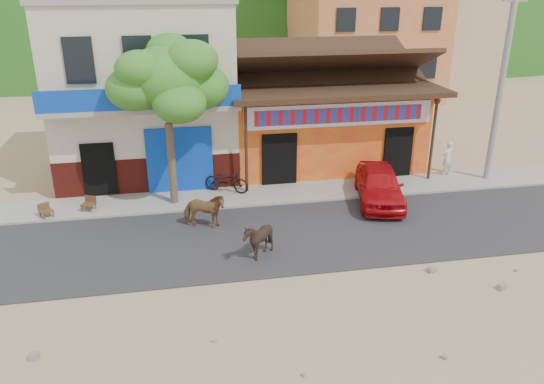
{
  "coord_description": "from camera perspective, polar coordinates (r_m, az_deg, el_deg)",
  "views": [
    {
      "loc": [
        -4.38,
        -12.66,
        7.85
      ],
      "look_at": [
        -1.44,
        3.0,
        1.4
      ],
      "focal_mm": 35.0,
      "sensor_mm": 36.0,
      "label": 1
    }
  ],
  "objects": [
    {
      "name": "ground",
      "position": [
        15.52,
        7.37,
        -8.54
      ],
      "size": [
        120.0,
        120.0,
        0.0
      ],
      "primitive_type": "plane",
      "color": "#9E825B",
      "rests_on": "ground"
    },
    {
      "name": "road",
      "position": [
        17.61,
        4.93,
        -4.44
      ],
      "size": [
        60.0,
        5.0,
        0.04
      ],
      "primitive_type": "cube",
      "color": "#28282B",
      "rests_on": "ground"
    },
    {
      "name": "sidewalk",
      "position": [
        20.69,
        2.39,
        -0.1
      ],
      "size": [
        60.0,
        2.0,
        0.12
      ],
      "primitive_type": "cube",
      "color": "gray",
      "rests_on": "ground"
    },
    {
      "name": "dance_club",
      "position": [
        24.3,
        4.98,
        7.55
      ],
      "size": [
        8.0,
        6.0,
        3.6
      ],
      "primitive_type": "cube",
      "color": "orange",
      "rests_on": "ground"
    },
    {
      "name": "cafe_building",
      "position": [
        23.1,
        -13.45,
        10.6
      ],
      "size": [
        7.0,
        6.0,
        7.0
      ],
      "primitive_type": "cube",
      "color": "beige",
      "rests_on": "ground"
    },
    {
      "name": "apartment_front",
      "position": [
        39.07,
        9.96,
        19.02
      ],
      "size": [
        9.0,
        9.0,
        12.0
      ],
      "primitive_type": "cube",
      "color": "#CC723F",
      "rests_on": "ground"
    },
    {
      "name": "apartment_rear",
      "position": [
        48.25,
        17.89,
        17.66
      ],
      "size": [
        8.0,
        8.0,
        10.0
      ],
      "primitive_type": "cube",
      "color": "tan",
      "rests_on": "ground"
    },
    {
      "name": "tree",
      "position": [
        19.05,
        -11.05,
        7.26
      ],
      "size": [
        3.0,
        3.0,
        6.0
      ],
      "primitive_type": null,
      "color": "#2D721E",
      "rests_on": "sidewalk"
    },
    {
      "name": "utility_pole",
      "position": [
        22.81,
        23.47,
        10.86
      ],
      "size": [
        0.24,
        0.24,
        8.0
      ],
      "primitive_type": "cylinder",
      "color": "gray",
      "rests_on": "sidewalk"
    },
    {
      "name": "cow_tan",
      "position": [
        17.79,
        -7.31,
        -2.01
      ],
      "size": [
        1.57,
        1.01,
        1.23
      ],
      "primitive_type": "imported",
      "rotation": [
        0.0,
        0.0,
        1.32
      ],
      "color": "brown",
      "rests_on": "road"
    },
    {
      "name": "cow_dark",
      "position": [
        15.79,
        -1.48,
        -5.13
      ],
      "size": [
        1.13,
        1.01,
        1.2
      ],
      "primitive_type": "imported",
      "rotation": [
        0.0,
        0.0,
        -1.53
      ],
      "color": "black",
      "rests_on": "road"
    },
    {
      "name": "red_car",
      "position": [
        20.09,
        11.48,
        0.78
      ],
      "size": [
        2.5,
        4.23,
        1.35
      ],
      "primitive_type": "imported",
      "rotation": [
        0.0,
        0.0,
        -0.24
      ],
      "color": "#B60D12",
      "rests_on": "road"
    },
    {
      "name": "scooter",
      "position": [
        20.53,
        -4.9,
        1.24
      ],
      "size": [
        1.87,
        1.36,
        0.94
      ],
      "primitive_type": "imported",
      "rotation": [
        0.0,
        0.0,
        1.1
      ],
      "color": "black",
      "rests_on": "sidewalk"
    },
    {
      "name": "pedestrian",
      "position": [
        23.39,
        18.34,
        3.49
      ],
      "size": [
        0.62,
        0.5,
        1.47
      ],
      "primitive_type": "imported",
      "rotation": [
        0.0,
        0.0,
        3.47
      ],
      "color": "white",
      "rests_on": "sidewalk"
    },
    {
      "name": "cafe_chair_left",
      "position": [
        19.93,
        -19.24,
        -0.65
      ],
      "size": [
        0.56,
        0.56,
        0.92
      ],
      "primitive_type": null,
      "rotation": [
        0.0,
        0.0,
        -0.4
      ],
      "color": "#482E18",
      "rests_on": "sidewalk"
    },
    {
      "name": "cafe_chair_right",
      "position": [
        19.92,
        -23.22,
        -1.32
      ],
      "size": [
        0.57,
        0.57,
        0.87
      ],
      "primitive_type": null,
      "rotation": [
        0.0,
        0.0,
        0.6
      ],
      "color": "#52331B",
      "rests_on": "sidewalk"
    }
  ]
}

